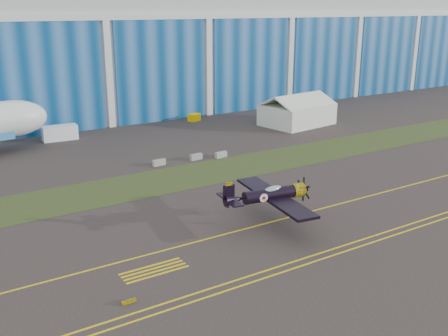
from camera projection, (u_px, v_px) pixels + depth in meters
ground at (263, 204)px, 62.21m from camera, size 260.00×260.00×0.00m
grass_median at (203, 173)px, 73.49m from camera, size 260.00×10.00×0.02m
hangar at (71, 42)px, 115.67m from camera, size 220.00×45.70×30.00m
taxiway_centreline at (290, 217)px, 58.17m from camera, size 200.00×0.20×0.02m
edge_line_near at (352, 249)px, 50.51m from camera, size 80.00×0.20×0.02m
edge_line_far at (345, 245)px, 51.32m from camera, size 80.00×0.20×0.02m
hold_short_ladder at (154, 270)px, 46.45m from camera, size 6.00×2.40×0.02m
guard_board_left at (129, 302)px, 41.20m from camera, size 1.20×0.15×0.35m
warbird at (270, 195)px, 55.46m from camera, size 13.06×15.01×4.01m
tent at (297, 109)px, 102.93m from camera, size 14.48×11.47×6.16m
shipping_container at (60, 133)px, 91.48m from camera, size 6.07×2.80×2.56m
tug at (194, 117)px, 106.96m from camera, size 2.91×2.43×1.45m
barrier_a at (159, 163)px, 76.96m from camera, size 2.02×0.68×0.90m
barrier_b at (196, 157)px, 79.89m from camera, size 2.04×0.75×0.90m
barrier_c at (221, 155)px, 81.04m from camera, size 2.06×0.82×0.90m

